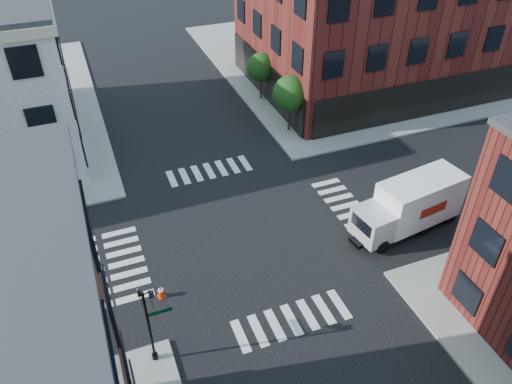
{
  "coord_description": "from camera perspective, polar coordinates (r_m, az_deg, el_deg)",
  "views": [
    {
      "loc": [
        -7.44,
        -21.21,
        20.08
      ],
      "look_at": [
        0.98,
        0.41,
        2.5
      ],
      "focal_mm": 35.0,
      "sensor_mm": 36.0,
      "label": 1
    }
  ],
  "objects": [
    {
      "name": "box_truck",
      "position": [
        30.81,
        17.28,
        -1.41
      ],
      "size": [
        7.47,
        3.16,
        3.3
      ],
      "rotation": [
        0.0,
        0.0,
        0.14
      ],
      "color": "white",
      "rests_on": "ground"
    },
    {
      "name": "traffic_cone",
      "position": [
        26.79,
        -10.81,
        -11.14
      ],
      "size": [
        0.51,
        0.51,
        0.75
      ],
      "rotation": [
        0.0,
        0.0,
        0.3
      ],
      "color": "red",
      "rests_on": "ground"
    },
    {
      "name": "sidewalk_ne",
      "position": [
        54.69,
        12.21,
        14.88
      ],
      "size": [
        30.0,
        30.0,
        0.15
      ],
      "primitive_type": "cube",
      "color": "gray",
      "rests_on": "ground"
    },
    {
      "name": "ground",
      "position": [
        30.14,
        -1.46,
        -4.64
      ],
      "size": [
        120.0,
        120.0,
        0.0
      ],
      "primitive_type": "plane",
      "color": "black",
      "rests_on": "ground"
    },
    {
      "name": "tree_near",
      "position": [
        38.52,
        4.03,
        11.0
      ],
      "size": [
        2.69,
        2.69,
        4.49
      ],
      "color": "black",
      "rests_on": "ground"
    },
    {
      "name": "signal_pole",
      "position": [
        22.55,
        -12.14,
        -13.84
      ],
      "size": [
        1.29,
        1.24,
        4.6
      ],
      "color": "black",
      "rests_on": "ground"
    },
    {
      "name": "tree_far",
      "position": [
        43.64,
        0.65,
        13.92
      ],
      "size": [
        2.43,
        2.43,
        4.07
      ],
      "color": "black",
      "rests_on": "ground"
    },
    {
      "name": "building_ne",
      "position": [
        48.62,
        15.81,
        19.02
      ],
      "size": [
        25.0,
        16.0,
        12.0
      ],
      "primitive_type": "cube",
      "color": "#471311",
      "rests_on": "ground"
    }
  ]
}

